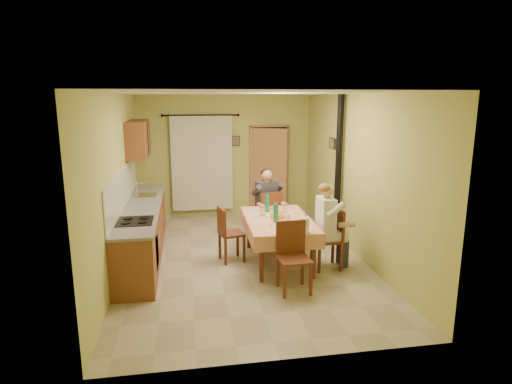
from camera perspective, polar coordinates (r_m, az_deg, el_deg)
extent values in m
cube|color=tan|center=(7.53, -1.77, -8.81)|extent=(4.00, 6.00, 0.01)
cube|color=#BDC163|center=(10.09, -4.13, 4.82)|extent=(4.00, 0.04, 2.80)
cube|color=#BDC163|center=(4.27, 3.55, -5.64)|extent=(4.00, 0.04, 2.80)
cube|color=#BDC163|center=(7.16, -17.92, 1.15)|extent=(0.04, 6.00, 2.80)
cube|color=#BDC163|center=(7.66, 13.16, 2.13)|extent=(0.04, 6.00, 2.80)
cube|color=white|center=(7.02, -1.93, 13.02)|extent=(4.00, 6.00, 0.04)
cube|color=brown|center=(7.74, -14.83, -5.18)|extent=(0.60, 3.60, 0.88)
cube|color=gray|center=(7.62, -15.02, -1.88)|extent=(0.64, 3.64, 0.04)
cube|color=white|center=(7.58, -17.30, 0.47)|extent=(0.02, 3.60, 0.66)
cube|color=silver|center=(8.39, -14.53, -0.45)|extent=(0.42, 0.42, 0.03)
cube|color=black|center=(6.65, -15.81, -3.76)|extent=(0.52, 0.56, 0.02)
cube|color=black|center=(6.77, -13.07, -7.56)|extent=(0.01, 0.55, 0.55)
cube|color=brown|center=(8.74, -15.41, 6.88)|extent=(0.35, 1.40, 0.70)
cylinder|color=black|center=(9.85, -7.38, 10.12)|extent=(1.70, 0.04, 0.04)
cube|color=silver|center=(9.97, -7.21, 3.80)|extent=(1.40, 0.06, 2.20)
cube|color=black|center=(10.28, 1.76, 2.90)|extent=(0.84, 0.03, 2.06)
cube|color=#B3794B|center=(10.18, -0.71, 2.82)|extent=(0.06, 0.06, 2.12)
cube|color=#B3794B|center=(10.36, 4.22, 2.95)|extent=(0.06, 0.06, 2.12)
cube|color=#B3794B|center=(10.14, 1.81, 8.81)|extent=(0.96, 0.06, 0.06)
cube|color=#B3794B|center=(10.12, 1.79, 2.70)|extent=(0.78, 0.32, 2.04)
cube|color=#EB9E7B|center=(7.14, 3.00, -3.74)|extent=(1.10, 1.81, 0.04)
cube|color=#EB9E7B|center=(6.34, 4.56, -6.90)|extent=(1.06, 0.04, 0.22)
cube|color=#EB9E7B|center=(8.01, 1.76, -2.74)|extent=(1.06, 0.04, 0.22)
cube|color=#EB9E7B|center=(7.09, -1.25, -4.77)|extent=(0.05, 1.78, 0.22)
cube|color=#EB9E7B|center=(7.29, 7.11, -4.38)|extent=(0.05, 1.78, 0.22)
cylinder|color=white|center=(7.72, 1.94, -2.26)|extent=(0.25, 0.25, 0.02)
ellipsoid|color=#CC7233|center=(7.72, 1.94, -2.11)|extent=(0.12, 0.12, 0.05)
cylinder|color=white|center=(6.54, 4.18, -5.02)|extent=(0.25, 0.25, 0.02)
ellipsoid|color=#CC7233|center=(6.53, 4.18, -4.85)|extent=(0.12, 0.12, 0.05)
cylinder|color=white|center=(6.88, 6.12, -4.17)|extent=(0.25, 0.25, 0.02)
ellipsoid|color=#CC7233|center=(6.87, 6.12, -4.00)|extent=(0.12, 0.12, 0.05)
cylinder|color=white|center=(7.27, 0.85, -3.18)|extent=(0.25, 0.25, 0.02)
ellipsoid|color=#CC7233|center=(7.27, 0.85, -3.02)|extent=(0.12, 0.12, 0.05)
cylinder|color=yellow|center=(7.17, 2.93, -3.17)|extent=(0.26, 0.26, 0.08)
cylinder|color=white|center=(6.62, 3.93, -4.80)|extent=(0.28, 0.28, 0.02)
cube|color=tan|center=(6.66, 3.69, -4.50)|extent=(0.06, 0.07, 0.03)
cube|color=tan|center=(6.61, 3.80, -4.62)|extent=(0.07, 0.06, 0.03)
cube|color=tan|center=(6.61, 3.53, -4.63)|extent=(0.06, 0.07, 0.03)
cylinder|color=silver|center=(7.04, 4.38, -3.39)|extent=(0.07, 0.07, 0.10)
cylinder|color=silver|center=(7.50, 3.81, -2.39)|extent=(0.07, 0.07, 0.10)
cylinder|color=white|center=(6.41, 6.60, -4.39)|extent=(0.11, 0.11, 0.22)
cylinder|color=silver|center=(6.40, 6.61, -4.13)|extent=(0.02, 0.02, 0.30)
cube|color=#5D2B19|center=(8.25, 1.48, -3.38)|extent=(0.54, 0.54, 0.04)
cube|color=#5D2B19|center=(8.00, 2.09, -1.85)|extent=(0.44, 0.14, 0.51)
cube|color=#5D2B19|center=(6.17, 5.13, -8.95)|extent=(0.46, 0.46, 0.04)
cube|color=#5D2B19|center=(6.26, 4.63, -6.00)|extent=(0.44, 0.06, 0.50)
cube|color=#5D2B19|center=(7.06, 9.41, -6.30)|extent=(0.44, 0.44, 0.04)
cube|color=#5D2B19|center=(7.05, 10.97, -4.13)|extent=(0.05, 0.43, 0.49)
cube|color=#5D2B19|center=(7.28, -3.28, -5.56)|extent=(0.46, 0.46, 0.04)
cube|color=#5D2B19|center=(7.16, -4.62, -3.88)|extent=(0.12, 0.39, 0.44)
cube|color=#38333D|center=(8.14, 1.78, -3.01)|extent=(0.44, 0.47, 0.16)
cube|color=#38333D|center=(8.17, 1.41, -0.42)|extent=(0.44, 0.31, 0.54)
sphere|color=tan|center=(8.09, 1.46, 2.26)|extent=(0.21, 0.21, 0.21)
ellipsoid|color=black|center=(8.12, 1.34, 2.58)|extent=(0.21, 0.21, 0.16)
cube|color=silver|center=(7.07, 10.20, -5.62)|extent=(0.41, 0.37, 0.16)
cube|color=silver|center=(6.92, 9.31, -2.95)|extent=(0.23, 0.41, 0.54)
sphere|color=tan|center=(6.83, 9.50, 0.21)|extent=(0.21, 0.21, 0.21)
ellipsoid|color=olive|center=(6.81, 9.19, 0.53)|extent=(0.21, 0.21, 0.16)
cylinder|color=black|center=(8.17, 10.91, 2.86)|extent=(0.12, 0.12, 2.80)
cylinder|color=black|center=(8.47, 10.57, -5.51)|extent=(0.24, 0.24, 0.30)
cube|color=black|center=(10.04, -2.71, 6.82)|extent=(0.19, 0.03, 0.23)
cube|color=brown|center=(8.70, 10.10, 6.45)|extent=(0.03, 0.31, 0.21)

